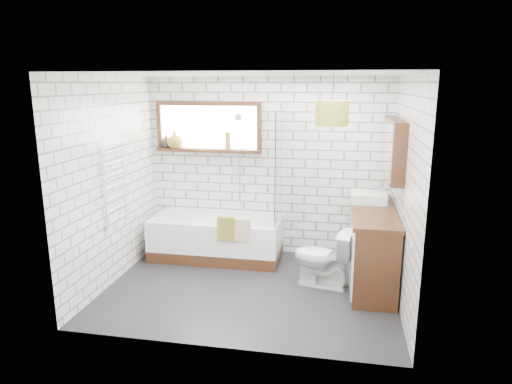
% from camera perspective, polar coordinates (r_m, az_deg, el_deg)
% --- Properties ---
extents(floor, '(3.40, 2.60, 0.01)m').
position_cam_1_polar(floor, '(5.62, -0.76, -11.95)').
color(floor, black).
rests_on(floor, ground).
extents(ceiling, '(3.40, 2.60, 0.01)m').
position_cam_1_polar(ceiling, '(5.08, -0.85, 14.58)').
color(ceiling, white).
rests_on(ceiling, ground).
extents(wall_back, '(3.40, 0.01, 2.50)m').
position_cam_1_polar(wall_back, '(6.46, 1.49, 3.15)').
color(wall_back, white).
rests_on(wall_back, ground).
extents(wall_front, '(3.40, 0.01, 2.50)m').
position_cam_1_polar(wall_front, '(3.98, -4.52, -3.45)').
color(wall_front, white).
rests_on(wall_front, ground).
extents(wall_left, '(0.01, 2.60, 2.50)m').
position_cam_1_polar(wall_left, '(5.78, -17.61, 1.29)').
color(wall_left, white).
rests_on(wall_left, ground).
extents(wall_right, '(0.01, 2.60, 2.50)m').
position_cam_1_polar(wall_right, '(5.15, 18.12, -0.17)').
color(wall_right, white).
rests_on(wall_right, ground).
extents(window, '(1.52, 0.16, 0.68)m').
position_cam_1_polar(window, '(6.53, -6.00, 8.06)').
color(window, black).
rests_on(window, wall_back).
extents(towel_radiator, '(0.06, 0.52, 1.00)m').
position_cam_1_polar(towel_radiator, '(5.77, -17.18, 0.79)').
color(towel_radiator, white).
rests_on(towel_radiator, wall_left).
extents(mirror_cabinet, '(0.16, 1.20, 0.70)m').
position_cam_1_polar(mirror_cabinet, '(5.66, 16.81, 5.21)').
color(mirror_cabinet, black).
rests_on(mirror_cabinet, wall_right).
extents(shower_riser, '(0.02, 0.02, 1.30)m').
position_cam_1_polar(shower_riser, '(6.48, -2.07, 4.06)').
color(shower_riser, silver).
rests_on(shower_riser, wall_back).
extents(bathtub, '(1.79, 0.79, 0.58)m').
position_cam_1_polar(bathtub, '(6.47, -4.95, -5.70)').
color(bathtub, white).
rests_on(bathtub, floor).
extents(shower_screen, '(0.02, 0.72, 1.50)m').
position_cam_1_polar(shower_screen, '(6.03, 2.92, 3.16)').
color(shower_screen, white).
rests_on(shower_screen, bathtub).
extents(towel_green, '(0.24, 0.06, 0.32)m').
position_cam_1_polar(towel_green, '(5.96, -3.73, -4.62)').
color(towel_green, olive).
rests_on(towel_green, bathtub).
extents(towel_beige, '(0.22, 0.05, 0.29)m').
position_cam_1_polar(towel_beige, '(5.91, -1.77, -4.74)').
color(towel_beige, tan).
rests_on(towel_beige, bathtub).
extents(vanity, '(0.53, 1.63, 0.93)m').
position_cam_1_polar(vanity, '(5.80, 14.34, -6.51)').
color(vanity, black).
rests_on(vanity, floor).
extents(basin, '(0.44, 0.38, 0.13)m').
position_cam_1_polar(basin, '(5.94, 13.88, -0.66)').
color(basin, white).
rests_on(basin, vanity).
extents(tap, '(0.03, 0.03, 0.16)m').
position_cam_1_polar(tap, '(5.93, 15.46, -0.11)').
color(tap, silver).
rests_on(tap, vanity).
extents(toilet, '(0.55, 0.78, 0.72)m').
position_cam_1_polar(toilet, '(5.60, 8.36, -8.11)').
color(toilet, white).
rests_on(toilet, floor).
extents(vase_olive, '(0.31, 0.31, 0.24)m').
position_cam_1_polar(vase_olive, '(6.68, -10.11, 6.34)').
color(vase_olive, olive).
rests_on(vase_olive, window).
extents(vase_dark, '(0.19, 0.19, 0.18)m').
position_cam_1_polar(vase_dark, '(6.73, -11.15, 6.09)').
color(vase_dark, black).
rests_on(vase_dark, window).
extents(bottle, '(0.09, 0.09, 0.24)m').
position_cam_1_polar(bottle, '(6.45, -3.55, 6.23)').
color(bottle, olive).
rests_on(bottle, window).
extents(pendant, '(0.35, 0.35, 0.26)m').
position_cam_1_polar(pendant, '(4.89, 9.47, 9.71)').
color(pendant, olive).
rests_on(pendant, ceiling).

